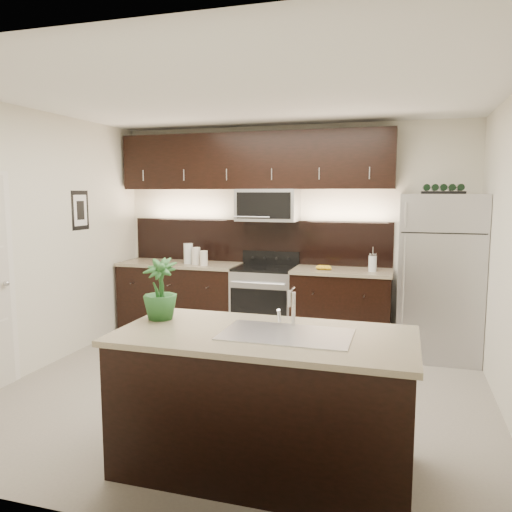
# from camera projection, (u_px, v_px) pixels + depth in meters

# --- Properties ---
(ground) EXTENTS (4.50, 4.50, 0.00)m
(ground) POSITION_uv_depth(u_px,v_px,m) (243.00, 391.00, 4.69)
(ground) COLOR gray
(ground) RESTS_ON ground
(room_walls) EXTENTS (4.52, 4.02, 2.71)m
(room_walls) POSITION_uv_depth(u_px,v_px,m) (229.00, 211.00, 4.47)
(room_walls) COLOR silver
(room_walls) RESTS_ON ground
(counter_run) EXTENTS (3.51, 0.65, 0.94)m
(counter_run) POSITION_uv_depth(u_px,v_px,m) (250.00, 302.00, 6.37)
(counter_run) COLOR black
(counter_run) RESTS_ON ground
(upper_fixtures) EXTENTS (3.49, 0.40, 1.66)m
(upper_fixtures) POSITION_uv_depth(u_px,v_px,m) (255.00, 170.00, 6.29)
(upper_fixtures) COLOR black
(upper_fixtures) RESTS_ON counter_run
(island) EXTENTS (1.96, 0.96, 0.94)m
(island) POSITION_uv_depth(u_px,v_px,m) (264.00, 401.00, 3.34)
(island) COLOR black
(island) RESTS_ON ground
(sink_faucet) EXTENTS (0.84, 0.50, 0.28)m
(sink_faucet) POSITION_uv_depth(u_px,v_px,m) (287.00, 332.00, 3.24)
(sink_faucet) COLOR silver
(sink_faucet) RESTS_ON island
(refrigerator) EXTENTS (0.89, 0.80, 1.84)m
(refrigerator) POSITION_uv_depth(u_px,v_px,m) (439.00, 276.00, 5.61)
(refrigerator) COLOR #B2B2B7
(refrigerator) RESTS_ON ground
(wine_rack) EXTENTS (0.46, 0.28, 0.11)m
(wine_rack) POSITION_uv_depth(u_px,v_px,m) (443.00, 189.00, 5.49)
(wine_rack) COLOR black
(wine_rack) RESTS_ON refrigerator
(plant) EXTENTS (0.26, 0.26, 0.44)m
(plant) POSITION_uv_depth(u_px,v_px,m) (160.00, 289.00, 3.61)
(plant) COLOR #235824
(plant) RESTS_ON island
(canisters) EXTENTS (0.37, 0.22, 0.26)m
(canisters) POSITION_uv_depth(u_px,v_px,m) (194.00, 255.00, 6.41)
(canisters) COLOR silver
(canisters) RESTS_ON counter_run
(french_press) EXTENTS (0.10, 0.10, 0.28)m
(french_press) POSITION_uv_depth(u_px,v_px,m) (373.00, 263.00, 5.82)
(french_press) COLOR silver
(french_press) RESTS_ON counter_run
(bananas) EXTENTS (0.20, 0.15, 0.06)m
(bananas) POSITION_uv_depth(u_px,v_px,m) (320.00, 267.00, 5.97)
(bananas) COLOR gold
(bananas) RESTS_ON counter_run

